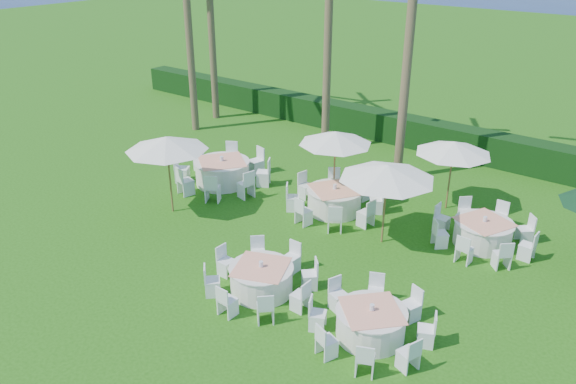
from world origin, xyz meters
name	(u,v)px	position (x,y,z in m)	size (l,w,h in m)	color
ground	(240,277)	(0.00, 0.00, 0.00)	(120.00, 120.00, 0.00)	#1F540E
hedge	(432,136)	(0.00, 12.00, 0.60)	(34.00, 1.00, 1.20)	black
banquet_table_b	(261,278)	(0.87, -0.15, 0.38)	(2.84, 2.84, 0.87)	silver
banquet_table_c	(371,323)	(3.94, -0.02, 0.37)	(2.74, 2.74, 0.86)	silver
banquet_table_d	(222,172)	(-4.56, 4.18, 0.46)	(3.46, 3.46, 1.04)	silver
banquet_table_e	(334,199)	(-0.13, 4.75, 0.42)	(3.15, 3.15, 0.95)	silver
banquet_table_f	(483,232)	(4.47, 5.56, 0.39)	(2.95, 2.95, 0.90)	silver
umbrella_a	(167,143)	(-4.31, 1.55, 2.35)	(2.58, 2.58, 2.58)	brown
umbrella_b	(387,172)	(2.09, 3.91, 2.23)	(2.73, 2.73, 2.44)	brown
umbrella_c	(336,138)	(-0.62, 5.46, 2.23)	(2.41, 2.41, 2.44)	brown
umbrella_d	(454,148)	(2.70, 7.18, 2.12)	(2.41, 2.41, 2.33)	brown
palm_a	(210,2)	(-10.29, 9.80, 5.43)	(4.40, 4.14, 9.92)	brown
palm_b	(328,25)	(-3.59, 9.37, 5.06)	(4.21, 4.39, 9.21)	brown
palm_f	(188,19)	(-9.79, 7.92, 4.94)	(4.39, 4.20, 8.96)	brown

